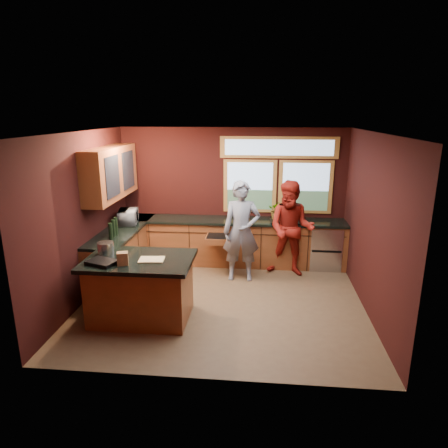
# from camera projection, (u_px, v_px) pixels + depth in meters

# --- Properties ---
(floor) EXTENTS (4.50, 4.50, 0.00)m
(floor) POSITION_uv_depth(u_px,v_px,m) (223.00, 301.00, 6.55)
(floor) COLOR brown
(floor) RESTS_ON ground
(room_shell) EXTENTS (4.52, 4.02, 2.71)m
(room_shell) POSITION_uv_depth(u_px,v_px,m) (188.00, 188.00, 6.42)
(room_shell) COLOR black
(room_shell) RESTS_ON ground
(back_counter) EXTENTS (4.50, 0.64, 0.93)m
(back_counter) POSITION_uv_depth(u_px,v_px,m) (241.00, 242.00, 8.03)
(back_counter) COLOR brown
(back_counter) RESTS_ON floor
(left_counter) EXTENTS (0.64, 2.30, 0.93)m
(left_counter) POSITION_uv_depth(u_px,v_px,m) (123.00, 252.00, 7.41)
(left_counter) COLOR brown
(left_counter) RESTS_ON floor
(island) EXTENTS (1.55, 1.05, 0.95)m
(island) POSITION_uv_depth(u_px,v_px,m) (141.00, 288.00, 5.88)
(island) COLOR brown
(island) RESTS_ON floor
(person_grey) EXTENTS (0.69, 0.47, 1.83)m
(person_grey) POSITION_uv_depth(u_px,v_px,m) (241.00, 231.00, 7.17)
(person_grey) COLOR slate
(person_grey) RESTS_ON floor
(person_red) EXTENTS (1.00, 0.86, 1.79)m
(person_red) POSITION_uv_depth(u_px,v_px,m) (291.00, 229.00, 7.39)
(person_red) COLOR maroon
(person_red) RESTS_ON floor
(microwave) EXTENTS (0.43, 0.55, 0.27)m
(microwave) POSITION_uv_depth(u_px,v_px,m) (128.00, 217.00, 7.56)
(microwave) COLOR #999999
(microwave) RESTS_ON left_counter
(potted_plant) EXTENTS (0.35, 0.30, 0.39)m
(potted_plant) POSITION_uv_depth(u_px,v_px,m) (277.00, 210.00, 7.83)
(potted_plant) COLOR #999999
(potted_plant) RESTS_ON back_counter
(paper_towel) EXTENTS (0.12, 0.12, 0.28)m
(paper_towel) POSITION_uv_depth(u_px,v_px,m) (292.00, 214.00, 7.77)
(paper_towel) COLOR white
(paper_towel) RESTS_ON back_counter
(cutting_board) EXTENTS (0.37, 0.28, 0.02)m
(cutting_board) POSITION_uv_depth(u_px,v_px,m) (152.00, 260.00, 5.69)
(cutting_board) COLOR tan
(cutting_board) RESTS_ON island
(stock_pot) EXTENTS (0.24, 0.24, 0.18)m
(stock_pot) POSITION_uv_depth(u_px,v_px,m) (106.00, 248.00, 5.93)
(stock_pot) COLOR #BBBBC0
(stock_pot) RESTS_ON island
(paper_bag) EXTENTS (0.18, 0.16, 0.18)m
(paper_bag) POSITION_uv_depth(u_px,v_px,m) (123.00, 259.00, 5.51)
(paper_bag) COLOR brown
(paper_bag) RESTS_ON island
(black_tray) EXTENTS (0.47, 0.40, 0.05)m
(black_tray) POSITION_uv_depth(u_px,v_px,m) (102.00, 262.00, 5.55)
(black_tray) COLOR black
(black_tray) RESTS_ON island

